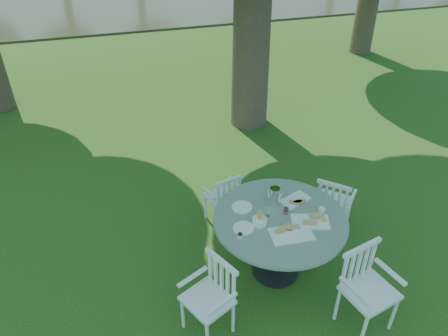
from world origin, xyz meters
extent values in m
plane|color=#16370B|center=(0.00, 0.00, 0.00)|extent=(140.00, 140.00, 0.00)
cylinder|color=black|center=(0.33, -0.91, 0.02)|extent=(0.56, 0.56, 0.04)
cylinder|color=black|center=(0.33, -0.91, 0.42)|extent=(0.12, 0.12, 0.77)
cylinder|color=gray|center=(0.33, -0.91, 0.83)|extent=(1.50, 1.50, 0.04)
cylinder|color=white|center=(1.59, -0.39, 0.21)|extent=(0.03, 0.03, 0.42)
cylinder|color=white|center=(1.32, -0.13, 0.21)|extent=(0.03, 0.03, 0.42)
cylinder|color=white|center=(1.36, -0.63, 0.21)|extent=(0.03, 0.03, 0.42)
cylinder|color=white|center=(1.08, -0.38, 0.21)|extent=(0.03, 0.03, 0.42)
cube|color=white|center=(1.34, -0.38, 0.44)|extent=(0.59, 0.59, 0.04)
cube|color=white|center=(1.21, -0.52, 0.64)|extent=(0.34, 0.32, 0.43)
cylinder|color=white|center=(0.10, 0.36, 0.20)|extent=(0.03, 0.03, 0.40)
cylinder|color=white|center=(-0.25, 0.27, 0.20)|extent=(0.03, 0.03, 0.40)
cylinder|color=white|center=(0.18, 0.05, 0.20)|extent=(0.03, 0.03, 0.40)
cylinder|color=white|center=(-0.17, -0.04, 0.20)|extent=(0.03, 0.03, 0.40)
cube|color=white|center=(-0.04, 0.16, 0.42)|extent=(0.49, 0.46, 0.04)
cube|color=white|center=(0.01, -0.01, 0.61)|extent=(0.41, 0.14, 0.41)
cylinder|color=white|center=(-0.90, -1.38, 0.22)|extent=(0.04, 0.04, 0.44)
cylinder|color=white|center=(-0.58, -1.22, 0.22)|extent=(0.04, 0.04, 0.44)
cylinder|color=white|center=(-0.41, -1.57, 0.22)|extent=(0.04, 0.04, 0.44)
cube|color=white|center=(-0.65, -1.48, 0.46)|extent=(0.57, 0.59, 0.04)
cube|color=white|center=(-0.48, -1.39, 0.67)|extent=(0.24, 0.42, 0.45)
cylinder|color=white|center=(0.80, -2.10, 0.24)|extent=(0.04, 0.04, 0.48)
cylinder|color=white|center=(1.21, -2.00, 0.24)|extent=(0.04, 0.04, 0.48)
cylinder|color=white|center=(0.70, -1.73, 0.24)|extent=(0.04, 0.04, 0.48)
cylinder|color=white|center=(1.11, -1.63, 0.24)|extent=(0.04, 0.04, 0.48)
cube|color=white|center=(0.95, -1.86, 0.50)|extent=(0.58, 0.55, 0.04)
cube|color=white|center=(0.90, -1.66, 0.72)|extent=(0.48, 0.16, 0.49)
cube|color=white|center=(0.35, -1.20, 0.86)|extent=(0.46, 0.29, 0.02)
cube|color=white|center=(0.62, -1.07, 0.86)|extent=(0.47, 0.36, 0.02)
cube|color=white|center=(0.62, -0.67, 0.85)|extent=(0.40, 0.31, 0.01)
cylinder|color=white|center=(-0.11, -0.96, 0.85)|extent=(0.23, 0.23, 0.01)
cylinder|color=white|center=(-0.02, -0.62, 0.85)|extent=(0.24, 0.24, 0.01)
cylinder|color=white|center=(0.08, -0.93, 0.88)|extent=(0.16, 0.16, 0.06)
cylinder|color=white|center=(0.42, -0.52, 0.88)|extent=(0.17, 0.17, 0.06)
cylinder|color=silver|center=(0.35, -0.67, 0.96)|extent=(0.12, 0.12, 0.23)
cylinder|color=white|center=(0.42, -0.86, 0.93)|extent=(0.06, 0.06, 0.17)
cylinder|color=white|center=(0.21, -0.84, 0.90)|extent=(0.06, 0.06, 0.10)
cylinder|color=white|center=(0.11, -0.86, 0.90)|extent=(0.06, 0.06, 0.11)
cylinder|color=white|center=(0.35, -1.15, 0.86)|extent=(0.07, 0.07, 0.03)
cylinder|color=white|center=(0.76, -1.12, 0.86)|extent=(0.07, 0.07, 0.03)
cylinder|color=white|center=(0.83, -0.93, 0.86)|extent=(0.08, 0.08, 0.03)
cylinder|color=white|center=(-0.19, -1.07, 0.86)|extent=(0.06, 0.06, 0.03)
camera|label=1|loc=(-1.27, -4.29, 4.05)|focal=35.00mm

